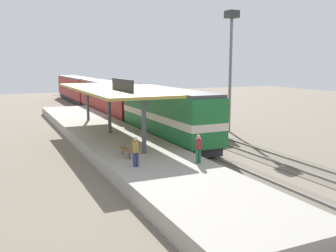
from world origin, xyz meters
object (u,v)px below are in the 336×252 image
object	(u,v)px
freight_car	(184,110)
person_walking	(136,150)
light_mast	(231,46)
person_boarding	(198,147)
person_waiting	(143,125)
passenger_carriage_rear	(76,88)
passenger_carriage_front	(108,98)
locomotive	(167,115)
platform_bench	(126,150)

from	to	relation	value
freight_car	person_walking	world-z (taller)	freight_car
light_mast	person_boarding	bearing A→B (deg)	-130.34
person_waiting	freight_car	bearing A→B (deg)	43.90
passenger_carriage_rear	light_mast	xyz separation A→B (m)	(7.80, -36.66, 6.08)
light_mast	person_walking	world-z (taller)	light_mast
person_walking	passenger_carriage_front	bearing A→B (deg)	77.15
passenger_carriage_rear	light_mast	distance (m)	37.97
freight_car	passenger_carriage_front	bearing A→B (deg)	110.50
passenger_carriage_rear	person_waiting	size ratio (longest dim) A/B	11.70
light_mast	passenger_carriage_front	bearing A→B (deg)	116.18
freight_car	person_waiting	world-z (taller)	freight_car
passenger_carriage_rear	person_boarding	bearing A→B (deg)	-93.05
locomotive	platform_bench	bearing A→B (deg)	-131.17
passenger_carriage_front	person_waiting	size ratio (longest dim) A/B	11.70
passenger_carriage_front	passenger_carriage_rear	size ratio (longest dim) A/B	1.00
passenger_carriage_front	light_mast	distance (m)	18.70
locomotive	person_waiting	xyz separation A→B (m)	(-2.66, -1.29, -0.56)
light_mast	freight_car	bearing A→B (deg)	131.93
freight_car	light_mast	bearing A→B (deg)	-48.07
locomotive	person_boarding	distance (m)	10.46
platform_bench	person_boarding	world-z (taller)	person_boarding
locomotive	person_walking	xyz separation A→B (m)	(-6.22, -9.26, -0.56)
passenger_carriage_front	light_mast	xyz separation A→B (m)	(7.80, -15.86, 6.08)
person_waiting	person_walking	xyz separation A→B (m)	(-3.56, -7.98, 0.00)
platform_bench	locomotive	distance (m)	9.18
platform_bench	light_mast	size ratio (longest dim) A/B	0.15
locomotive	light_mast	bearing A→B (deg)	15.32
passenger_carriage_rear	person_walking	size ratio (longest dim) A/B	11.70
passenger_carriage_front	person_boarding	xyz separation A→B (m)	(-2.60, -28.11, -0.46)
passenger_carriage_rear	freight_car	world-z (taller)	passenger_carriage_rear
platform_bench	passenger_carriage_rear	world-z (taller)	passenger_carriage_rear
person_walking	platform_bench	bearing A→B (deg)	84.82
passenger_carriage_front	light_mast	size ratio (longest dim) A/B	1.71
passenger_carriage_front	person_walking	bearing A→B (deg)	-102.85
platform_bench	person_waiting	distance (m)	6.52
freight_car	person_walking	bearing A→B (deg)	-125.87
passenger_carriage_rear	person_waiting	world-z (taller)	passenger_carriage_rear
light_mast	person_waiting	size ratio (longest dim) A/B	6.84
platform_bench	person_boarding	bearing A→B (deg)	-43.78
locomotive	passenger_carriage_front	world-z (taller)	locomotive
locomotive	freight_car	bearing A→B (deg)	51.09
freight_car	person_boarding	distance (m)	17.38
platform_bench	person_waiting	xyz separation A→B (m)	(3.34, 5.57, 0.51)
person_waiting	passenger_carriage_rear	bearing A→B (deg)	86.20
person_waiting	person_boarding	xyz separation A→B (m)	(0.06, -8.83, 0.00)
locomotive	passenger_carriage_front	bearing A→B (deg)	90.00
passenger_carriage_rear	locomotive	bearing A→B (deg)	-90.00
person_waiting	person_boarding	distance (m)	8.83
locomotive	freight_car	distance (m)	7.34
passenger_carriage_rear	freight_car	distance (m)	33.42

